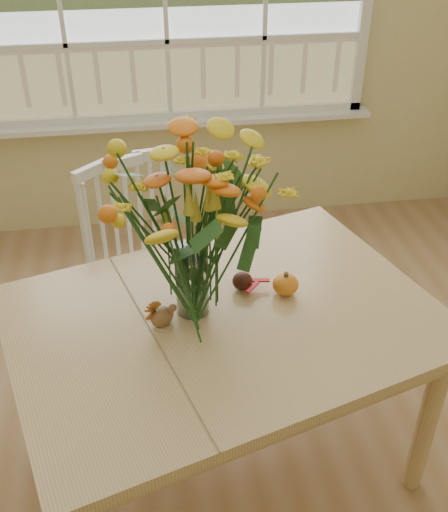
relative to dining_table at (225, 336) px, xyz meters
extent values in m
cube|color=beige|center=(-0.03, 1.94, 0.70)|extent=(4.00, 0.02, 2.70)
cube|color=white|center=(-0.03, 1.87, 0.04)|extent=(2.42, 0.12, 0.03)
cube|color=tan|center=(0.00, 0.00, 0.07)|extent=(1.60, 1.34, 0.04)
cube|color=tan|center=(0.00, 0.00, 0.00)|extent=(1.45, 1.19, 0.10)
cylinder|color=tan|center=(-0.69, 0.21, -0.30)|extent=(0.07, 0.07, 0.70)
cylinder|color=tan|center=(0.69, -0.21, -0.30)|extent=(0.07, 0.07, 0.70)
cylinder|color=tan|center=(0.46, 0.56, -0.30)|extent=(0.07, 0.07, 0.70)
cube|color=white|center=(-0.23, 0.60, -0.19)|extent=(0.59, 0.58, 0.05)
cube|color=white|center=(-0.30, 0.76, 0.06)|extent=(0.42, 0.23, 0.51)
cylinder|color=white|center=(-0.31, 0.38, -0.43)|extent=(0.04, 0.04, 0.44)
cylinder|color=white|center=(-0.46, 0.67, -0.43)|extent=(0.04, 0.04, 0.44)
cylinder|color=white|center=(0.00, 0.53, -0.43)|extent=(0.04, 0.04, 0.44)
cylinder|color=white|center=(-0.15, 0.82, -0.43)|extent=(0.04, 0.04, 0.44)
cylinder|color=white|center=(-0.10, 0.04, 0.21)|extent=(0.11, 0.11, 0.24)
ellipsoid|color=orange|center=(0.22, 0.08, 0.13)|extent=(0.09, 0.09, 0.07)
cylinder|color=#CCB78C|center=(-0.21, -0.03, 0.10)|extent=(0.06, 0.06, 0.01)
ellipsoid|color=brown|center=(-0.21, -0.03, 0.13)|extent=(0.10, 0.09, 0.07)
ellipsoid|color=#38160F|center=(0.08, 0.13, 0.12)|extent=(0.07, 0.07, 0.06)
camera|label=1|loc=(-0.24, -1.52, 1.35)|focal=42.00mm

